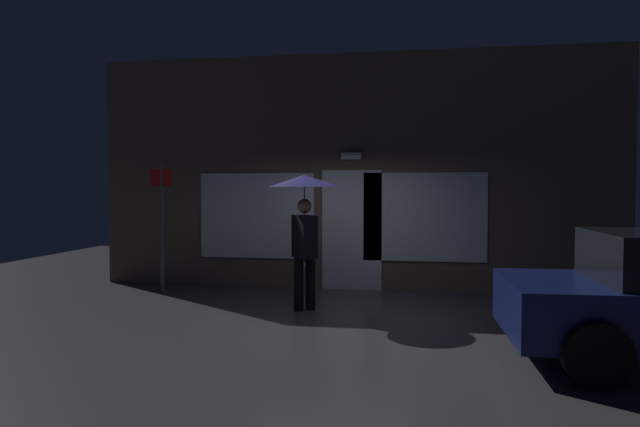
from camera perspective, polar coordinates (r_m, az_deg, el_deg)
name	(u,v)px	position (r m, az deg, el deg)	size (l,w,h in m)	color
ground_plane	(334,314)	(9.08, 1.32, -9.47)	(18.00, 18.00, 0.00)	#423F44
building_facade	(353,173)	(11.21, 3.11, 3.82)	(9.69, 0.48, 4.34)	brown
person_with_umbrella	(304,205)	(9.15, -1.49, 0.85)	(1.11, 1.11, 2.07)	black
street_sign_post	(162,219)	(11.14, -14.72, -0.53)	(0.40, 0.07, 2.31)	#595B60
sidewalk_bollard	(306,280)	(10.48, -1.31, -6.34)	(0.26, 0.26, 0.55)	slate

